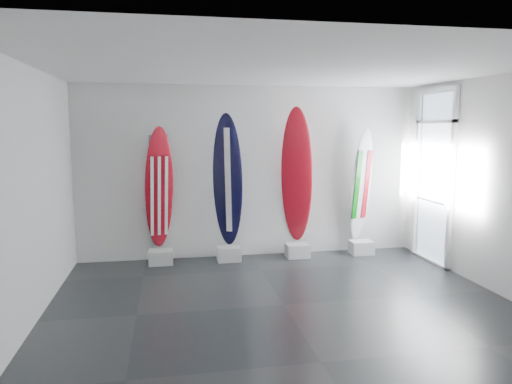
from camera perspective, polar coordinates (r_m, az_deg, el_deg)
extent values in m
plane|color=black|center=(6.34, 3.33, -13.37)|extent=(6.00, 6.00, 0.00)
plane|color=white|center=(5.95, 3.57, 14.67)|extent=(6.00, 6.00, 0.00)
plane|color=silver|center=(8.39, -0.64, 2.42)|extent=(6.00, 0.00, 6.00)
plane|color=silver|center=(3.62, 12.98, -4.93)|extent=(6.00, 0.00, 6.00)
plane|color=silver|center=(6.00, -25.59, -0.49)|extent=(0.00, 5.00, 5.00)
plane|color=silver|center=(7.28, 27.02, 0.75)|extent=(0.00, 5.00, 5.00)
cube|color=silver|center=(8.21, -11.32, -7.66)|extent=(0.40, 0.30, 0.24)
ellipsoid|color=maroon|center=(8.08, -11.53, 0.41)|extent=(0.54, 0.49, 2.07)
cube|color=silver|center=(8.27, -3.26, -7.42)|extent=(0.40, 0.30, 0.24)
ellipsoid|color=black|center=(8.13, -3.42, 1.38)|extent=(0.57, 0.42, 2.29)
cube|color=silver|center=(8.50, 4.99, -7.01)|extent=(0.40, 0.30, 0.24)
ellipsoid|color=maroon|center=(8.36, 4.91, 1.92)|extent=(0.68, 0.63, 2.40)
cube|color=silver|center=(8.88, 12.51, -6.51)|extent=(0.40, 0.30, 0.24)
ellipsoid|color=white|center=(8.77, 12.48, 0.85)|extent=(0.54, 0.44, 2.04)
cube|color=silver|center=(8.50, -17.18, -5.72)|extent=(0.09, 0.02, 0.13)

